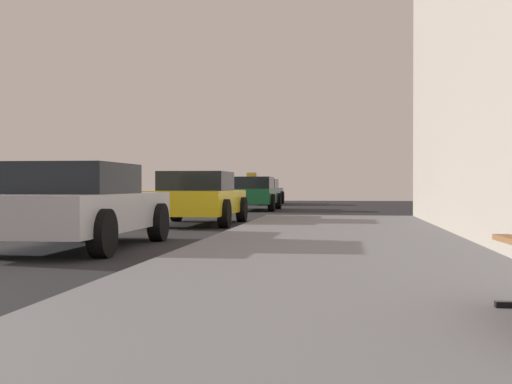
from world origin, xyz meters
The scene contains 4 objects.
car_silver centered at (0.09, 7.58, 0.65)m, with size 1.94×4.21×1.27m.
car_yellow centered at (0.57, 13.88, 0.64)m, with size 1.95×4.04×1.27m.
car_green centered at (0.58, 23.60, 0.65)m, with size 1.97×4.06×1.43m.
car_blue centered at (-0.03, 31.89, 0.65)m, with size 1.94×4.48×1.27m.
Camera 1 is at (4.05, -2.22, 0.94)m, focal length 47.93 mm.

